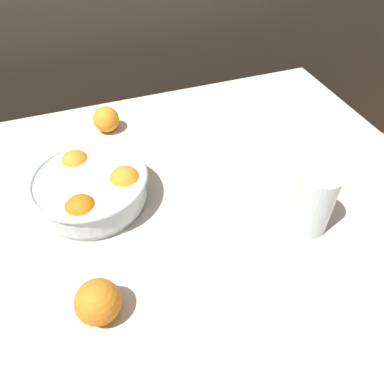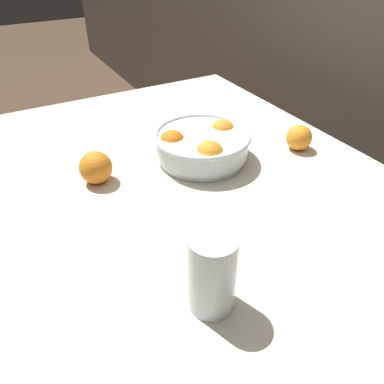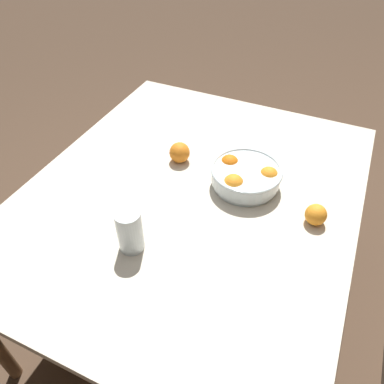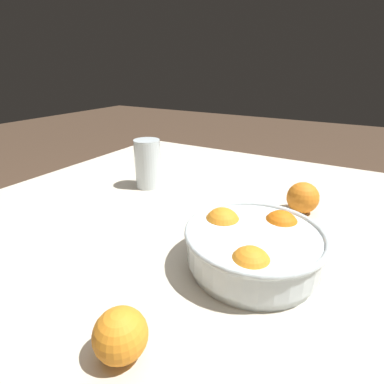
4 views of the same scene
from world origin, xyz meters
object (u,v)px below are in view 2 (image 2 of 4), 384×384
orange_loose_near_bowl (299,138)px  orange_loose_front (96,167)px  fruit_bowl (202,145)px  juice_glass (212,276)px

orange_loose_near_bowl → orange_loose_front: bearing=-101.8°
fruit_bowl → juice_glass: 0.48m
orange_loose_front → juice_glass: bearing=6.8°
fruit_bowl → juice_glass: size_ratio=1.74×
juice_glass → orange_loose_near_bowl: size_ratio=2.08×
fruit_bowl → juice_glass: (0.42, -0.23, 0.02)m
fruit_bowl → orange_loose_front: (-0.04, -0.28, -0.00)m
juice_glass → orange_loose_near_bowl: bearing=124.3°
fruit_bowl → orange_loose_near_bowl: 0.28m
juice_glass → orange_loose_front: bearing=-173.2°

